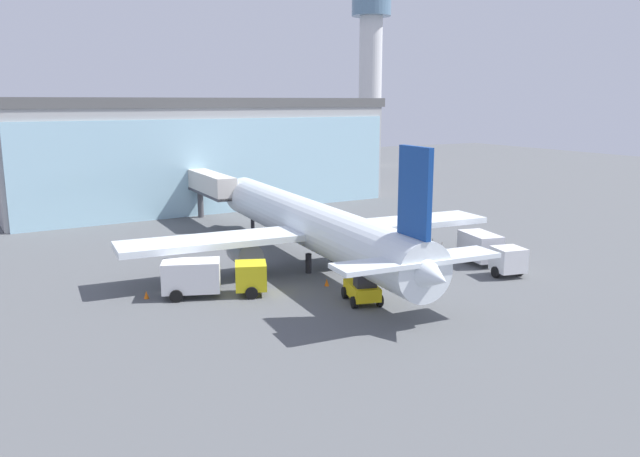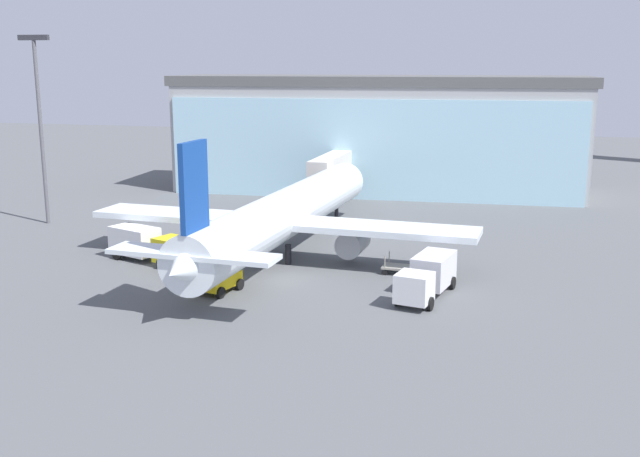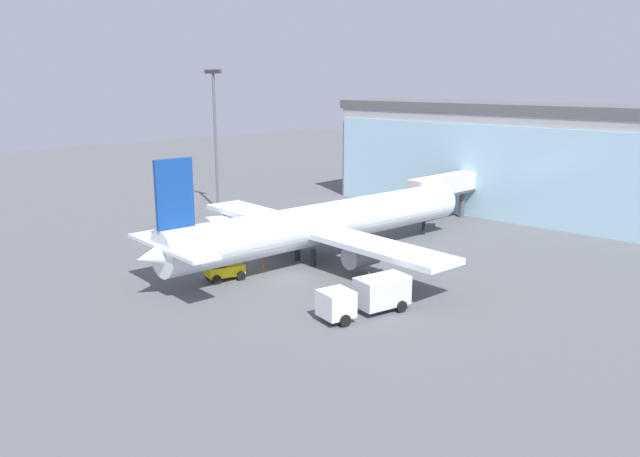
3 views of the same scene
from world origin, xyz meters
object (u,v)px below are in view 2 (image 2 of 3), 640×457
at_px(fuel_truck, 428,276).
at_px(pushback_tug, 218,279).
at_px(jet_bridge, 331,168).
at_px(baggage_cart, 401,267).
at_px(airplane, 284,215).
at_px(safety_cone_wingtip, 110,250).
at_px(apron_light_mast, 40,113).
at_px(safety_cone_nose, 238,271).
at_px(catering_truck, 146,244).

height_order(fuel_truck, pushback_tug, fuel_truck).
bearing_deg(jet_bridge, baggage_cart, -154.07).
xyz_separation_m(airplane, safety_cone_wingtip, (-14.50, -2.58, -3.23)).
distance_m(pushback_tug, safety_cone_wingtip, 15.28).
xyz_separation_m(apron_light_mast, airplane, (26.69, -6.63, -7.36)).
bearing_deg(jet_bridge, safety_cone_nose, 179.97).
xyz_separation_m(jet_bridge, safety_cone_wingtip, (-13.17, -24.45, -4.07)).
height_order(jet_bridge, baggage_cart, jet_bridge).
distance_m(jet_bridge, safety_cone_nose, 28.16).
distance_m(catering_truck, safety_cone_wingtip, 4.70).
bearing_deg(catering_truck, jet_bridge, 91.84).
bearing_deg(apron_light_mast, baggage_cart, -14.28).
xyz_separation_m(jet_bridge, apron_light_mast, (-25.35, -15.24, 6.51)).
relative_size(apron_light_mast, airplane, 0.47).
relative_size(jet_bridge, catering_truck, 1.50).
distance_m(jet_bridge, baggage_cart, 27.45).
bearing_deg(pushback_tug, jet_bridge, 14.24).
bearing_deg(safety_cone_nose, jet_bridge, 89.09).
xyz_separation_m(baggage_cart, pushback_tug, (-11.69, -7.86, 0.47)).
bearing_deg(apron_light_mast, safety_cone_nose, -26.87).
xyz_separation_m(apron_light_mast, pushback_tug, (25.17, -17.24, -9.88)).
distance_m(apron_light_mast, safety_cone_wingtip, 18.58).
bearing_deg(airplane, baggage_cart, -101.70).
height_order(jet_bridge, safety_cone_nose, jet_bridge).
distance_m(jet_bridge, apron_light_mast, 30.29).
bearing_deg(safety_cone_wingtip, fuel_truck, -10.85).
relative_size(apron_light_mast, baggage_cart, 6.29).
height_order(fuel_truck, safety_cone_wingtip, fuel_truck).
bearing_deg(safety_cone_nose, pushback_tug, -86.77).
relative_size(baggage_cart, pushback_tug, 0.82).
height_order(jet_bridge, pushback_tug, jet_bridge).
bearing_deg(fuel_truck, catering_truck, -87.57).
relative_size(airplane, fuel_truck, 5.10).
height_order(jet_bridge, airplane, airplane).
bearing_deg(pushback_tug, baggage_cart, -41.52).
distance_m(pushback_tug, safety_cone_nose, 4.68).
bearing_deg(airplane, catering_truck, 115.84).
distance_m(airplane, safety_cone_nose, 7.03).
bearing_deg(jet_bridge, fuel_truck, -153.78).
height_order(apron_light_mast, baggage_cart, apron_light_mast).
bearing_deg(airplane, pushback_tug, 175.30).
height_order(jet_bridge, apron_light_mast, apron_light_mast).
height_order(jet_bridge, safety_cone_wingtip, jet_bridge).
xyz_separation_m(jet_bridge, fuel_truck, (14.04, -29.67, -2.88)).
distance_m(airplane, pushback_tug, 11.01).
xyz_separation_m(apron_light_mast, catering_truck, (16.42, -10.86, -9.39)).
xyz_separation_m(apron_light_mast, fuel_truck, (39.39, -14.43, -9.39)).
bearing_deg(safety_cone_wingtip, safety_cone_nose, -14.98).
relative_size(baggage_cart, safety_cone_wingtip, 5.27).
height_order(baggage_cart, safety_cone_wingtip, baggage_cart).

